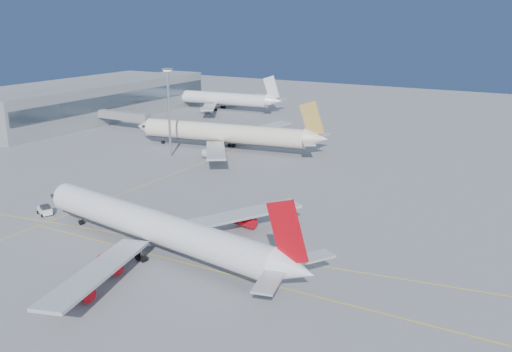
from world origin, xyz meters
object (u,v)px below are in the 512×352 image
object	(u,v)px
airliner_etihad	(227,134)
light_mast	(169,105)
pushback_tug	(45,210)
airliner_virgin	(159,229)
airliner_third	(219,99)

from	to	relation	value
airliner_etihad	light_mast	bearing A→B (deg)	-130.71
pushback_tug	light_mast	bearing A→B (deg)	121.87
pushback_tug	airliner_virgin	bearing A→B (deg)	15.79
airliner_etihad	pushback_tug	world-z (taller)	airliner_etihad
light_mast	airliner_virgin	bearing A→B (deg)	-53.75
pushback_tug	light_mast	size ratio (longest dim) A/B	0.17
airliner_etihad	airliner_virgin	bearing A→B (deg)	-74.40
airliner_third	pushback_tug	xyz separation A→B (m)	(44.05, -137.13, -3.95)
airliner_virgin	light_mast	bearing A→B (deg)	135.48
pushback_tug	light_mast	world-z (taller)	light_mast
airliner_etihad	airliner_third	world-z (taller)	airliner_etihad
pushback_tug	airliner_etihad	bearing A→B (deg)	111.67
airliner_virgin	pushback_tug	world-z (taller)	airliner_virgin
airliner_etihad	airliner_third	bearing A→B (deg)	116.65
airliner_virgin	airliner_third	bearing A→B (deg)	128.47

